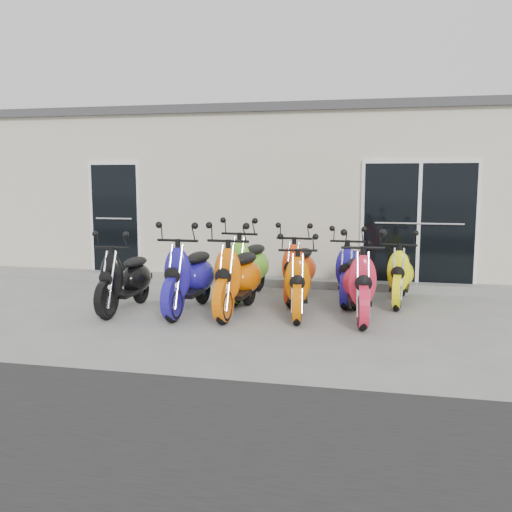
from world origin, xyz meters
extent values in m
plane|color=gray|center=(0.00, 0.00, 0.00)|extent=(80.00, 80.00, 0.00)
cube|color=beige|center=(0.00, 5.20, 1.60)|extent=(14.00, 6.00, 3.20)
cube|color=#3F3F42|center=(0.00, 5.20, 3.28)|extent=(14.20, 6.20, 0.16)
cube|color=gray|center=(0.00, 2.02, 0.07)|extent=(14.00, 0.40, 0.15)
cube|color=black|center=(-3.20, 2.17, 1.26)|extent=(1.07, 0.08, 2.22)
cube|color=black|center=(2.60, 2.17, 1.26)|extent=(2.02, 0.08, 2.22)
camera|label=1|loc=(1.94, -8.26, 2.00)|focal=40.00mm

